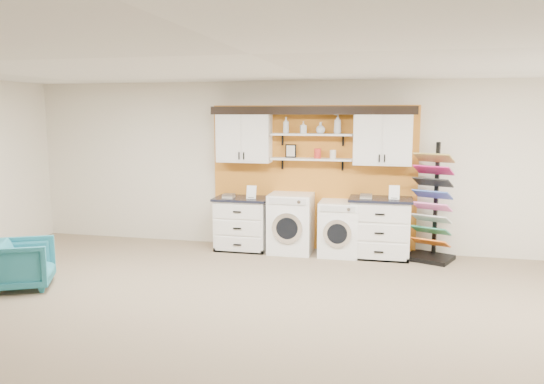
% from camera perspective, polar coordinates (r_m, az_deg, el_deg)
% --- Properties ---
extents(floor, '(10.00, 10.00, 0.00)m').
position_cam_1_polar(floor, '(5.41, -2.16, -16.40)').
color(floor, '#89795C').
rests_on(floor, ground).
extents(ceiling, '(10.00, 10.00, 0.00)m').
position_cam_1_polar(ceiling, '(4.93, -2.35, 14.59)').
color(ceiling, white).
rests_on(ceiling, wall_back).
extents(wall_back, '(10.00, 0.00, 10.00)m').
position_cam_1_polar(wall_back, '(8.87, 4.43, 2.82)').
color(wall_back, beige).
rests_on(wall_back, floor).
extents(accent_panel, '(3.40, 0.07, 2.40)m').
position_cam_1_polar(accent_panel, '(8.86, 4.39, 1.51)').
color(accent_panel, '#C57521').
rests_on(accent_panel, wall_back).
extents(upper_cabinet_left, '(0.90, 0.35, 0.84)m').
position_cam_1_polar(upper_cabinet_left, '(8.87, -3.00, 5.94)').
color(upper_cabinet_left, white).
rests_on(upper_cabinet_left, wall_back).
extents(upper_cabinet_right, '(0.90, 0.35, 0.84)m').
position_cam_1_polar(upper_cabinet_right, '(8.54, 11.83, 5.67)').
color(upper_cabinet_right, white).
rests_on(upper_cabinet_right, wall_back).
extents(shelf_lower, '(1.32, 0.28, 0.03)m').
position_cam_1_polar(shelf_lower, '(8.66, 4.25, 3.54)').
color(shelf_lower, white).
rests_on(shelf_lower, wall_back).
extents(shelf_upper, '(1.32, 0.28, 0.03)m').
position_cam_1_polar(shelf_upper, '(8.64, 4.28, 6.19)').
color(shelf_upper, white).
rests_on(shelf_upper, wall_back).
extents(crown_molding, '(3.30, 0.41, 0.13)m').
position_cam_1_polar(crown_molding, '(8.64, 4.32, 8.83)').
color(crown_molding, black).
rests_on(crown_molding, wall_back).
extents(picture_frame, '(0.18, 0.02, 0.22)m').
position_cam_1_polar(picture_frame, '(8.76, 2.04, 4.44)').
color(picture_frame, black).
rests_on(picture_frame, shelf_lower).
extents(canister_red, '(0.11, 0.11, 0.16)m').
position_cam_1_polar(canister_red, '(8.64, 4.92, 4.16)').
color(canister_red, red).
rests_on(canister_red, shelf_lower).
extents(canister_cream, '(0.10, 0.10, 0.14)m').
position_cam_1_polar(canister_cream, '(8.61, 6.57, 4.05)').
color(canister_cream, silver).
rests_on(canister_cream, shelf_lower).
extents(base_cabinet_left, '(0.90, 0.66, 0.88)m').
position_cam_1_polar(base_cabinet_left, '(8.91, -3.20, -3.38)').
color(base_cabinet_left, white).
rests_on(base_cabinet_left, floor).
extents(base_cabinet_right, '(0.98, 0.66, 0.96)m').
position_cam_1_polar(base_cabinet_right, '(8.57, 11.52, -3.78)').
color(base_cabinet_right, white).
rests_on(base_cabinet_right, floor).
extents(washer, '(0.70, 0.71, 0.97)m').
position_cam_1_polar(washer, '(8.71, 2.06, -3.36)').
color(washer, white).
rests_on(washer, floor).
extents(dryer, '(0.63, 0.71, 0.88)m').
position_cam_1_polar(dryer, '(8.61, 7.26, -3.88)').
color(dryer, white).
rests_on(dryer, floor).
extents(sample_rack, '(0.83, 0.77, 1.83)m').
position_cam_1_polar(sample_rack, '(8.61, 16.76, -3.32)').
color(sample_rack, black).
rests_on(sample_rack, floor).
extents(armchair, '(0.93, 0.92, 0.64)m').
position_cam_1_polar(armchair, '(7.71, -25.13, -7.02)').
color(armchair, teal).
rests_on(armchair, floor).
extents(soap_bottle_a, '(0.13, 0.14, 0.27)m').
position_cam_1_polar(soap_bottle_a, '(8.71, 1.52, 7.20)').
color(soap_bottle_a, silver).
rests_on(soap_bottle_a, shelf_upper).
extents(soap_bottle_b, '(0.12, 0.12, 0.20)m').
position_cam_1_polar(soap_bottle_b, '(8.66, 3.38, 6.96)').
color(soap_bottle_b, silver).
rests_on(soap_bottle_b, shelf_upper).
extents(soap_bottle_c, '(0.16, 0.16, 0.19)m').
position_cam_1_polar(soap_bottle_c, '(8.62, 5.24, 6.89)').
color(soap_bottle_c, silver).
rests_on(soap_bottle_c, shelf_upper).
extents(soap_bottle_d, '(0.15, 0.14, 0.31)m').
position_cam_1_polar(soap_bottle_d, '(8.58, 7.06, 7.27)').
color(soap_bottle_d, silver).
rests_on(soap_bottle_d, shelf_upper).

